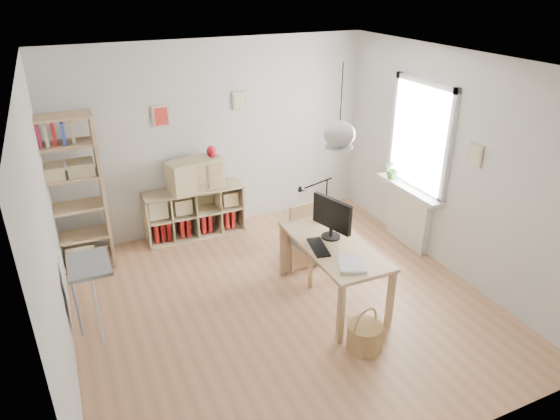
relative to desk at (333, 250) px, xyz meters
name	(u,v)px	position (x,y,z in m)	size (l,w,h in m)	color
ground	(283,304)	(-0.55, 0.15, -0.66)	(4.50, 4.50, 0.00)	tan
room_shell	(339,134)	(0.00, 0.00, 1.34)	(4.50, 4.50, 4.50)	white
window_unit	(421,137)	(1.68, 0.75, 0.89)	(0.07, 1.16, 1.46)	white
radiator	(408,217)	(1.64, 0.75, -0.26)	(0.10, 0.80, 0.80)	white
windowsill	(409,189)	(1.59, 0.75, 0.17)	(0.22, 1.20, 0.06)	white
desk	(333,250)	(0.00, 0.00, 0.00)	(0.70, 1.50, 0.75)	tan
cube_shelf	(193,216)	(-1.02, 2.23, -0.36)	(1.40, 0.38, 0.72)	#CAB985
tall_bookshelf	(68,190)	(-2.59, 1.95, 0.43)	(0.80, 0.38, 2.00)	tan
side_table	(84,280)	(-2.59, 0.50, 0.01)	(0.40, 0.55, 0.85)	gray
chair	(311,237)	(0.04, 0.59, -0.13)	(0.51, 0.51, 0.93)	gray
wicker_basket	(364,336)	(-0.12, -0.88, -0.50)	(0.35, 0.35, 0.49)	#AD8A4E
storage_chest	(310,243)	(0.25, 1.02, -0.48)	(0.66, 0.70, 0.53)	silver
monitor	(332,216)	(0.04, 0.13, 0.36)	(0.22, 0.54, 0.47)	black
keyboard	(318,247)	(-0.21, -0.03, 0.10)	(0.16, 0.41, 0.02)	black
task_lamp	(313,195)	(0.05, 0.61, 0.43)	(0.46, 0.17, 0.49)	black
yarn_ball	(322,215)	(0.15, 0.55, 0.17)	(0.15, 0.15, 0.15)	#4A091A
paper_tray	(352,264)	(-0.07, -0.48, 0.11)	(0.26, 0.33, 0.03)	white
drawer_chest	(195,174)	(-0.95, 2.19, 0.28)	(0.76, 0.35, 0.43)	#CAB985
red_vase	(211,152)	(-0.70, 2.19, 0.58)	(0.14, 0.14, 0.16)	maroon
potted_plant	(393,169)	(1.57, 1.10, 0.35)	(0.26, 0.22, 0.29)	#316425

